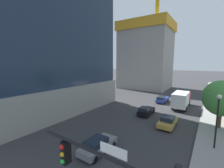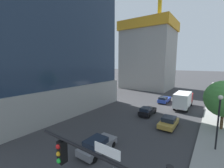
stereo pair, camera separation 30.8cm
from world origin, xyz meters
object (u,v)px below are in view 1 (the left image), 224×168
(street_tree, at_px, (222,98))
(construction_building, at_px, (146,52))
(car_gold, at_px, (168,122))
(box_truck, at_px, (181,99))
(street_lamp, at_px, (218,113))
(car_gray, at_px, (98,145))
(car_black, at_px, (146,111))
(car_blue, at_px, (162,99))

(street_tree, bearing_deg, construction_building, 128.16)
(car_gold, bearing_deg, box_truck, 90.00)
(street_tree, bearing_deg, car_gold, -152.24)
(construction_building, distance_m, car_gold, 35.38)
(street_lamp, relative_size, box_truck, 0.73)
(car_gray, distance_m, box_truck, 20.89)
(car_gray, height_order, car_black, car_black)
(street_tree, bearing_deg, street_lamp, -95.31)
(street_lamp, xyz_separation_m, box_truck, (-5.31, 13.50, -2.01))
(car_gray, bearing_deg, car_gold, 67.29)
(construction_building, distance_m, box_truck, 26.73)
(street_lamp, height_order, box_truck, street_lamp)
(street_tree, bearing_deg, car_gray, -127.56)
(car_blue, bearing_deg, street_tree, -43.40)
(car_blue, distance_m, box_truck, 4.81)
(construction_building, bearing_deg, car_blue, -57.58)
(construction_building, bearing_deg, car_gold, -63.14)
(street_lamp, bearing_deg, car_gold, 150.19)
(car_gold, xyz_separation_m, box_truck, (0.00, 10.46, 1.08))
(street_lamp, distance_m, box_truck, 14.64)
(street_lamp, bearing_deg, car_blue, 121.23)
(car_gray, bearing_deg, street_tree, 52.44)
(car_black, relative_size, car_blue, 0.86)
(car_black, xyz_separation_m, box_truck, (4.18, 7.71, 1.06))
(car_gray, bearing_deg, construction_building, 105.33)
(car_gray, xyz_separation_m, car_black, (0.00, 12.73, -0.00))
(street_tree, height_order, car_gray, street_tree)
(construction_building, xyz_separation_m, street_tree, (20.94, -26.65, -8.35))
(car_gray, xyz_separation_m, car_blue, (0.00, 22.58, -0.02))
(car_black, height_order, box_truck, box_truck)
(street_lamp, height_order, car_gray, street_lamp)
(car_gray, bearing_deg, box_truck, 78.45)
(car_blue, relative_size, box_truck, 0.62)
(construction_building, height_order, car_blue, construction_building)
(street_tree, height_order, car_black, street_tree)
(street_tree, relative_size, car_gold, 1.59)
(construction_building, height_order, box_truck, construction_building)
(construction_building, distance_m, street_lamp, 39.57)
(car_gray, height_order, car_blue, car_gray)
(construction_building, relative_size, car_gold, 7.99)
(street_lamp, bearing_deg, street_tree, 84.69)
(car_gold, height_order, box_truck, box_truck)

